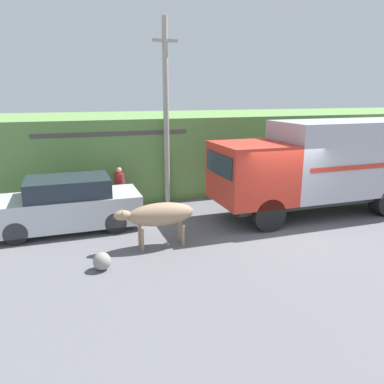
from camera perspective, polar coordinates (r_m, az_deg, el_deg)
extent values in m
plane|color=slate|center=(12.12, 13.25, -5.44)|extent=(60.00, 60.00, 0.00)
cube|color=#608C47|center=(18.18, 1.26, 6.85)|extent=(32.00, 6.38, 3.19)
cube|color=#C6B793|center=(15.40, -12.34, 3.98)|extent=(5.26, 2.40, 2.62)
cube|color=#4C4742|center=(15.21, -12.63, 9.13)|extent=(5.56, 2.70, 0.16)
cube|color=#2D2D2D|center=(13.82, 18.47, -0.65)|extent=(6.87, 1.86, 0.18)
cube|color=red|center=(12.19, 9.01, 2.94)|extent=(2.24, 2.33, 1.88)
cube|color=#232D38|center=(11.65, 4.09, 4.23)|extent=(0.04, 1.98, 0.66)
cube|color=#ADADB7|center=(14.25, 22.52, 4.98)|extent=(5.22, 2.33, 2.51)
cube|color=red|center=(13.42, 25.75, 3.55)|extent=(4.70, 0.03, 0.14)
cylinder|color=black|center=(11.77, 11.32, -3.26)|extent=(1.04, 0.51, 1.04)
ellipsoid|color=#9E7F60|center=(10.26, -4.75, -3.40)|extent=(1.85, 0.64, 0.64)
ellipsoid|color=#9E7F60|center=(10.04, -10.55, -3.52)|extent=(0.47, 0.28, 0.28)
cone|color=#B7AD93|center=(9.90, -10.49, -2.95)|extent=(0.06, 0.06, 0.11)
cone|color=#B7AD93|center=(10.10, -10.68, -2.59)|extent=(0.06, 0.06, 0.11)
cylinder|color=#9E7F60|center=(10.19, -7.58, -7.30)|extent=(0.09, 0.09, 0.60)
cylinder|color=#9E7F60|center=(10.51, -7.96, -6.61)|extent=(0.09, 0.09, 0.60)
cylinder|color=#9E7F60|center=(10.45, -1.37, -6.60)|extent=(0.09, 0.09, 0.60)
cylinder|color=#9E7F60|center=(10.76, -1.94, -5.95)|extent=(0.09, 0.09, 0.60)
cube|color=silver|center=(12.18, -18.61, -2.59)|extent=(4.46, 1.81, 0.90)
cube|color=#232D38|center=(11.99, -18.36, 0.79)|extent=(2.45, 1.66, 0.56)
cylinder|color=black|center=(11.64, -25.26, -5.63)|extent=(0.66, 0.29, 0.66)
cylinder|color=black|center=(11.61, -11.60, -4.51)|extent=(0.66, 0.29, 0.66)
cube|color=#38332D|center=(13.73, -10.87, -1.28)|extent=(0.35, 0.28, 0.74)
cylinder|color=maroon|center=(13.56, -11.01, 1.52)|extent=(0.45, 0.45, 0.64)
sphere|color=tan|center=(13.47, -11.10, 3.29)|extent=(0.21, 0.21, 0.21)
cylinder|color=#9E998E|center=(13.98, -3.97, 11.63)|extent=(0.20, 0.20, 6.69)
cube|color=#9E998E|center=(14.07, -4.16, 22.02)|extent=(0.90, 0.16, 0.10)
sphere|color=gray|center=(9.37, -13.56, -10.21)|extent=(0.43, 0.43, 0.43)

